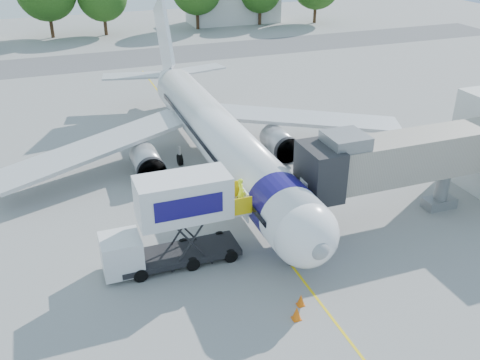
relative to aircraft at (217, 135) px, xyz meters
name	(u,v)px	position (x,y,z in m)	size (l,w,h in m)	color
ground	(235,192)	(0.00, -4.12, -2.95)	(160.00, 160.00, 0.00)	gray
guidance_line	(235,192)	(0.00, -4.12, -2.94)	(0.15, 70.00, 0.01)	yellow
taxiway_strip	(133,58)	(0.00, 37.88, -2.94)	(120.00, 10.00, 0.01)	#59595B
aircraft	(217,135)	(0.00, 0.00, 0.00)	(34.17, 37.73, 11.35)	white
jet_bridge	(391,160)	(7.99, -11.12, 1.39)	(13.90, 3.20, 6.60)	#A39A8B
catering_hiloader	(173,222)	(-6.27, -11.12, -0.19)	(8.50, 2.44, 5.50)	black
safety_cone_a	(301,300)	(-1.05, -17.08, -2.62)	(0.43, 0.43, 0.68)	#E15F0B
safety_cone_b	(297,313)	(-1.73, -17.97, -2.58)	(0.49, 0.49, 0.77)	#E15F0B
outbuilding_right	(233,7)	(22.00, 57.88, -0.29)	(16.40, 7.40, 5.30)	beige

